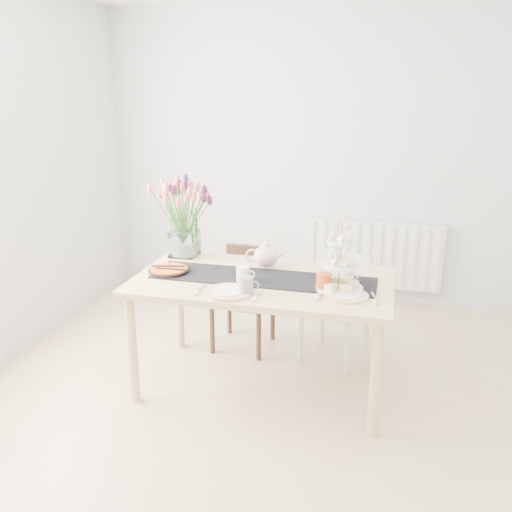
% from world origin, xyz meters
% --- Properties ---
extents(room_shell, '(4.50, 4.50, 4.50)m').
position_xyz_m(room_shell, '(0.00, 0.00, 1.30)').
color(room_shell, tan).
rests_on(room_shell, ground).
extents(radiator, '(1.20, 0.08, 0.60)m').
position_xyz_m(radiator, '(0.50, 2.19, 0.45)').
color(radiator, white).
rests_on(radiator, room_shell).
extents(dining_table, '(1.60, 0.90, 0.75)m').
position_xyz_m(dining_table, '(-0.12, 0.50, 0.67)').
color(dining_table, tan).
rests_on(dining_table, ground).
extents(chair_brown, '(0.42, 0.42, 0.75)m').
position_xyz_m(chair_brown, '(-0.39, 1.09, 0.43)').
color(chair_brown, '#362113').
rests_on(chair_brown, ground).
extents(chair_white, '(0.49, 0.49, 0.75)m').
position_xyz_m(chair_white, '(0.31, 1.09, 0.43)').
color(chair_white, silver).
rests_on(chair_white, ground).
extents(table_runner, '(1.40, 0.35, 0.01)m').
position_xyz_m(table_runner, '(-0.12, 0.50, 0.75)').
color(table_runner, black).
rests_on(table_runner, dining_table).
extents(tulip_vase, '(0.67, 0.67, 0.57)m').
position_xyz_m(tulip_vase, '(-0.78, 0.84, 1.12)').
color(tulip_vase, silver).
rests_on(tulip_vase, dining_table).
extents(cake_stand, '(0.28, 0.28, 0.41)m').
position_xyz_m(cake_stand, '(0.36, 0.42, 0.87)').
color(cake_stand, gold).
rests_on(cake_stand, dining_table).
extents(teapot, '(0.29, 0.25, 0.17)m').
position_xyz_m(teapot, '(-0.15, 0.71, 0.83)').
color(teapot, white).
rests_on(teapot, dining_table).
extents(cream_jug, '(0.10, 0.10, 0.08)m').
position_xyz_m(cream_jug, '(0.39, 0.56, 0.79)').
color(cream_jug, silver).
rests_on(cream_jug, dining_table).
extents(tart_tin, '(0.26, 0.26, 0.03)m').
position_xyz_m(tart_tin, '(-0.73, 0.46, 0.77)').
color(tart_tin, black).
rests_on(tart_tin, dining_table).
extents(mug_grey, '(0.10, 0.10, 0.10)m').
position_xyz_m(mug_grey, '(-0.15, 0.22, 0.80)').
color(mug_grey, gray).
rests_on(mug_grey, dining_table).
extents(mug_white, '(0.10, 0.10, 0.10)m').
position_xyz_m(mug_white, '(-0.22, 0.41, 0.80)').
color(mug_white, silver).
rests_on(mug_white, dining_table).
extents(mug_orange, '(0.12, 0.12, 0.10)m').
position_xyz_m(mug_orange, '(0.27, 0.39, 0.80)').
color(mug_orange, '#CC4916').
rests_on(mug_orange, dining_table).
extents(plate_left, '(0.28, 0.28, 0.01)m').
position_xyz_m(plate_left, '(-0.26, 0.20, 0.76)').
color(plate_left, silver).
rests_on(plate_left, dining_table).
extents(plate_right, '(0.31, 0.31, 0.01)m').
position_xyz_m(plate_right, '(0.41, 0.32, 0.76)').
color(plate_right, white).
rests_on(plate_right, dining_table).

